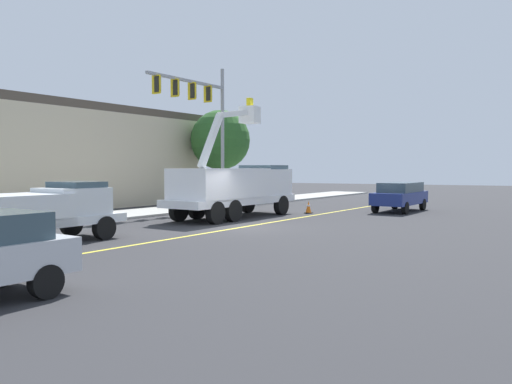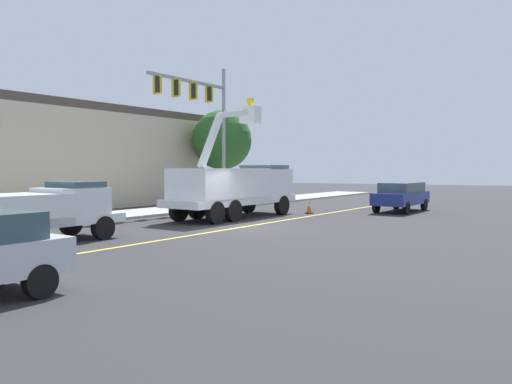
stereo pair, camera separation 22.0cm
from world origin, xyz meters
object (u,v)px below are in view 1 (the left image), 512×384
object	(u,v)px
passing_minivan	(400,195)
traffic_cone_mid_front	(309,207)
utility_bucket_truck	(235,186)
traffic_signal_mast	(201,109)
service_pickup_truck	(40,211)

from	to	relation	value
passing_minivan	traffic_cone_mid_front	bearing A→B (deg)	127.78
utility_bucket_truck	traffic_cone_mid_front	distance (m)	4.83
utility_bucket_truck	traffic_cone_mid_front	xyz separation A→B (m)	(3.86, -2.63, -1.26)
utility_bucket_truck	traffic_cone_mid_front	bearing A→B (deg)	-34.21
traffic_cone_mid_front	traffic_signal_mast	world-z (taller)	traffic_signal_mast
utility_bucket_truck	traffic_signal_mast	world-z (taller)	traffic_signal_mast
utility_bucket_truck	traffic_signal_mast	size ratio (longest dim) A/B	0.97
service_pickup_truck	traffic_signal_mast	world-z (taller)	traffic_signal_mast
traffic_cone_mid_front	service_pickup_truck	bearing A→B (deg)	163.14
passing_minivan	traffic_signal_mast	world-z (taller)	traffic_signal_mast
service_pickup_truck	traffic_cone_mid_front	world-z (taller)	service_pickup_truck
passing_minivan	traffic_cone_mid_front	xyz separation A→B (m)	(-3.44, 4.44, -0.63)
passing_minivan	traffic_cone_mid_front	size ratio (longest dim) A/B	7.26
utility_bucket_truck	traffic_signal_mast	distance (m)	6.87
passing_minivan	traffic_cone_mid_front	world-z (taller)	passing_minivan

